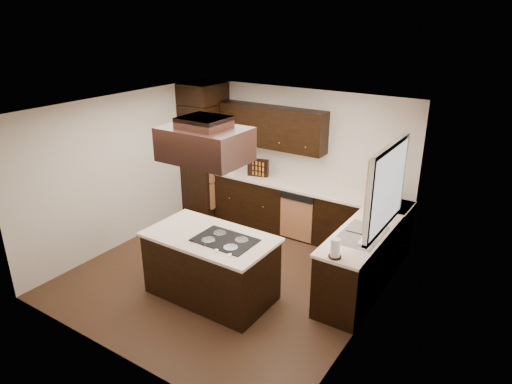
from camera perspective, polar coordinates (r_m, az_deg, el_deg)
floor at (r=6.99m, az=-3.43°, el=-10.24°), size 4.20×4.20×0.02m
ceiling at (r=6.06m, az=-3.96°, el=10.47°), size 4.20×4.20×0.02m
wall_back at (r=8.11m, az=5.26°, el=4.08°), size 4.20×0.02×2.50m
wall_front at (r=5.07m, az=-18.18°, el=-8.17°), size 4.20×0.02×2.50m
wall_left at (r=7.80m, az=-16.24°, el=2.58°), size 0.02×4.20×2.50m
wall_right at (r=5.53m, az=14.26°, el=-5.13°), size 0.02×4.20×2.50m
oven_column at (r=8.78m, az=-6.34°, el=4.12°), size 0.65×0.75×2.12m
wall_oven_face at (r=8.56m, az=-4.53°, el=4.14°), size 0.05×0.62×0.78m
base_cabinets_back at (r=8.12m, az=4.25°, el=-1.97°), size 2.93×0.60×0.88m
base_cabinets_right at (r=6.74m, az=13.74°, el=-7.75°), size 0.60×2.40×0.88m
countertop_back at (r=7.93m, az=4.29°, el=1.04°), size 2.93×0.63×0.04m
countertop_right at (r=6.54m, az=13.97°, el=-4.19°), size 0.63×2.40×0.04m
upper_cabinets at (r=8.01m, az=2.04°, el=8.10°), size 2.00×0.34×0.72m
dishwasher_front at (r=7.77m, az=5.07°, el=-3.46°), size 0.60×0.05×0.72m
window_frame at (r=5.87m, az=16.06°, el=0.54°), size 0.06×1.32×1.12m
window_pane at (r=5.86m, az=16.32°, el=0.48°), size 0.00×1.20×1.00m
curtain_left at (r=5.49m, az=14.16°, el=-0.16°), size 0.02×0.34×0.90m
curtain_right at (r=6.25m, az=16.78°, el=2.23°), size 0.02×0.34×0.90m
sink_rim at (r=6.23m, az=13.02°, el=-5.22°), size 0.52×0.84×0.01m
island at (r=6.31m, az=-5.65°, el=-9.33°), size 1.68×0.92×0.88m
island_top at (r=6.09m, az=-5.80°, el=-5.62°), size 1.74×0.98×0.04m
cooktop at (r=5.94m, az=-3.90°, el=-6.02°), size 0.79×0.53×0.01m
range_hood at (r=5.66m, az=-6.41°, el=5.94°), size 1.05×0.72×0.42m
hood_duct at (r=5.59m, az=-6.52°, el=8.66°), size 0.55×0.50×0.13m
blender_base at (r=8.48m, az=-3.18°, el=2.94°), size 0.15×0.15×0.10m
blender_pitcher at (r=8.43m, az=-3.20°, el=4.10°), size 0.13×0.13×0.26m
spice_rack at (r=8.18m, az=0.26°, el=3.06°), size 0.39×0.19×0.31m
mixing_bowl at (r=8.59m, az=-4.19°, el=3.00°), size 0.29×0.29×0.05m
soap_bottle at (r=6.71m, az=14.46°, el=-2.50°), size 0.10×0.10×0.18m
paper_towel at (r=5.56m, az=9.89°, el=-6.96°), size 0.15×0.15×0.25m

